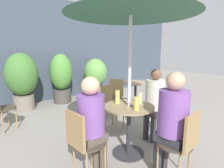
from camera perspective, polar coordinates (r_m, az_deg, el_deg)
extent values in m
plane|color=gray|center=(2.88, 10.03, -20.51)|extent=(20.00, 20.00, 0.00)
cube|color=#3D4756|center=(5.66, -18.11, 10.30)|extent=(10.00, 0.06, 3.00)
cylinder|color=#2D2D33|center=(2.78, 5.28, -21.38)|extent=(0.47, 0.47, 0.01)
cylinder|color=#2D2D33|center=(2.61, 5.41, -14.76)|extent=(0.06, 0.06, 0.69)
cylinder|color=#997F5B|center=(2.48, 5.56, -7.29)|extent=(0.71, 0.71, 0.02)
cylinder|color=#2D2D33|center=(4.55, 7.50, -8.36)|extent=(0.47, 0.47, 0.01)
cylinder|color=#2D2D33|center=(4.45, 7.61, -4.04)|extent=(0.06, 0.06, 0.69)
cylinder|color=#997F5B|center=(4.37, 7.72, 0.50)|extent=(0.69, 0.69, 0.02)
cylinder|color=#42382D|center=(2.16, -7.47, -18.45)|extent=(0.40, 0.40, 0.02)
cylinder|color=#9E7A4C|center=(2.31, -12.26, -22.99)|extent=(0.02, 0.02, 0.43)
cylinder|color=#9E7A4C|center=(2.43, -6.63, -20.94)|extent=(0.02, 0.02, 0.43)
cylinder|color=#9E7A4C|center=(2.26, -2.25, -23.58)|extent=(0.02, 0.02, 0.43)
cube|color=#9E7A4C|center=(1.97, -12.00, -14.65)|extent=(0.07, 0.34, 0.40)
cylinder|color=#42382D|center=(2.24, 19.73, -17.86)|extent=(0.40, 0.40, 0.02)
cylinder|color=#9E7A4C|center=(2.41, 23.88, -22.08)|extent=(0.02, 0.02, 0.43)
cylinder|color=#9E7A4C|center=(2.30, 14.62, -23.11)|extent=(0.02, 0.02, 0.43)
cylinder|color=#9E7A4C|center=(2.50, 18.00, -20.40)|extent=(0.02, 0.02, 0.43)
cube|color=#9E7A4C|center=(2.09, 24.67, -14.00)|extent=(0.34, 0.07, 0.40)
cylinder|color=#42382D|center=(3.11, 14.02, -9.36)|extent=(0.40, 0.40, 0.02)
cylinder|color=#9E7A4C|center=(3.23, 17.11, -12.96)|extent=(0.02, 0.02, 0.43)
cylinder|color=#9E7A4C|center=(3.35, 13.15, -11.87)|extent=(0.02, 0.02, 0.43)
cylinder|color=#9E7A4C|center=(3.03, 14.60, -14.51)|extent=(0.02, 0.02, 0.43)
cylinder|color=#9E7A4C|center=(3.15, 10.47, -13.25)|extent=(0.02, 0.02, 0.43)
cube|color=#9E7A4C|center=(3.19, 15.94, -4.96)|extent=(0.07, 0.34, 0.40)
cylinder|color=#42382D|center=(3.35, 0.76, -7.56)|extent=(0.40, 0.40, 0.02)
cylinder|color=#9E7A4C|center=(3.59, 0.20, -10.03)|extent=(0.02, 0.02, 0.43)
cylinder|color=#9E7A4C|center=(3.40, -2.38, -11.29)|extent=(0.02, 0.02, 0.43)
cylinder|color=#9E7A4C|center=(3.46, 3.81, -10.89)|extent=(0.02, 0.02, 0.43)
cylinder|color=#9E7A4C|center=(3.26, 1.35, -12.29)|extent=(0.02, 0.02, 0.43)
cube|color=#9E7A4C|center=(3.39, -1.76, -3.64)|extent=(0.33, 0.14, 0.40)
cylinder|color=#42382D|center=(3.87, -31.73, -6.69)|extent=(0.40, 0.40, 0.02)
cylinder|color=#9E7A4C|center=(3.77, -32.09, -10.74)|extent=(0.02, 0.02, 0.43)
cylinder|color=#9E7A4C|center=(4.10, -30.78, -8.93)|extent=(0.02, 0.02, 0.43)
cylinder|color=#9E7A4C|center=(3.89, -28.74, -9.76)|extent=(0.02, 0.02, 0.43)
cylinder|color=#42382D|center=(3.98, 0.50, -4.59)|extent=(0.40, 0.40, 0.02)
cylinder|color=#9E7A4C|center=(4.12, 2.87, -7.31)|extent=(0.02, 0.02, 0.43)
cylinder|color=#9E7A4C|center=(4.21, -0.51, -6.91)|extent=(0.02, 0.02, 0.43)
cylinder|color=#9E7A4C|center=(3.89, 1.58, -8.41)|extent=(0.02, 0.02, 0.43)
cylinder|color=#9E7A4C|center=(3.98, -1.97, -7.95)|extent=(0.02, 0.02, 0.43)
cube|color=#9E7A4C|center=(4.10, 1.44, -1.14)|extent=(0.20, 0.31, 0.40)
cylinder|color=brown|center=(2.31, -2.81, -22.73)|extent=(0.09, 0.09, 0.42)
cylinder|color=brown|center=(2.40, -5.16, -21.34)|extent=(0.09, 0.09, 0.42)
cube|color=brown|center=(2.15, -6.61, -16.80)|extent=(0.33, 0.30, 0.09)
cylinder|color=#7A4C9E|center=(2.04, -6.78, -9.86)|extent=(0.31, 0.31, 0.46)
sphere|color=#DBAD89|center=(1.95, -7.00, -0.56)|extent=(0.21, 0.21, 0.21)
cylinder|color=#2D2D33|center=(2.47, 16.56, -20.71)|extent=(0.10, 0.10, 0.42)
cylinder|color=#2D2D33|center=(2.36, 14.57, -22.26)|extent=(0.10, 0.10, 0.42)
cube|color=#2D2D33|center=(2.23, 18.88, -16.21)|extent=(0.32, 0.35, 0.10)
cylinder|color=#7A4C9E|center=(2.11, 19.38, -8.74)|extent=(0.34, 0.34, 0.51)
sphere|color=tan|center=(2.02, 20.01, 0.93)|extent=(0.21, 0.21, 0.21)
cylinder|color=#2D2D33|center=(3.10, 11.05, -13.72)|extent=(0.10, 0.10, 0.42)
cylinder|color=#2D2D33|center=(3.03, 13.33, -14.42)|extent=(0.10, 0.10, 0.42)
cube|color=#2D2D33|center=(3.06, 13.66, -8.54)|extent=(0.33, 0.31, 0.10)
cylinder|color=beige|center=(2.98, 13.90, -3.27)|extent=(0.32, 0.32, 0.48)
sphere|color=brown|center=(2.92, 14.19, 3.05)|extent=(0.18, 0.18, 0.18)
cylinder|color=#DBC65B|center=(2.29, 8.00, -6.31)|extent=(0.07, 0.07, 0.17)
cylinder|color=beige|center=(2.57, 9.11, -4.60)|extent=(0.06, 0.06, 0.16)
cylinder|color=#DBC65B|center=(2.55, 1.79, -4.25)|extent=(0.07, 0.07, 0.19)
cylinder|color=slate|center=(5.03, -26.73, -5.39)|extent=(0.49, 0.49, 0.38)
ellipsoid|color=#427533|center=(4.89, -27.43, 2.81)|extent=(0.77, 0.77, 1.07)
cylinder|color=#47423D|center=(5.36, -15.89, -3.73)|extent=(0.50, 0.50, 0.38)
ellipsoid|color=#4C8938|center=(5.23, -16.29, 3.80)|extent=(0.64, 0.64, 1.03)
cylinder|color=slate|center=(5.74, -5.31, -2.55)|extent=(0.42, 0.42, 0.35)
ellipsoid|color=#609947|center=(5.63, -5.42, 3.68)|extent=(0.74, 0.74, 0.90)
cylinder|color=silver|center=(2.39, 5.72, 1.55)|extent=(0.04, 0.04, 2.21)
cone|color=#33664C|center=(2.43, 6.18, 24.59)|extent=(1.70, 1.70, 0.28)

